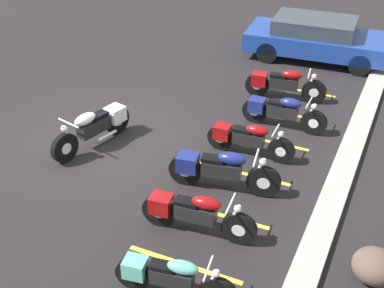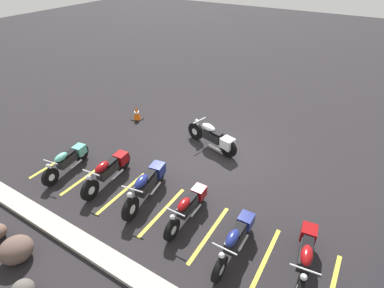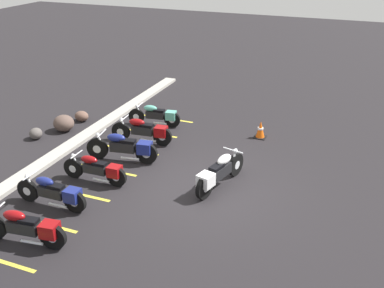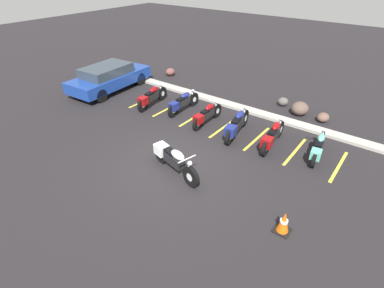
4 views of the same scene
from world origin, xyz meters
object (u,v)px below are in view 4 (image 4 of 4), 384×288
object	(u,v)px
parked_bike_4	(273,136)
parked_bike_5	(318,147)
parked_bike_2	(206,115)
parked_bike_3	(237,125)
parked_bike_0	(151,97)
traffic_cone	(284,223)
landscape_rock_0	(170,72)
landscape_rock_2	(283,102)
parked_bike_1	(182,103)
landscape_rock_1	(323,117)
landscape_rock_3	(300,108)
motorcycle_white_featured	(173,159)
car_blue	(109,77)

from	to	relation	value
parked_bike_4	parked_bike_5	xyz separation A→B (m)	(1.53, 0.28, -0.04)
parked_bike_2	parked_bike_3	bearing A→B (deg)	-94.00
parked_bike_0	traffic_cone	bearing A→B (deg)	-121.46
parked_bike_5	landscape_rock_0	world-z (taller)	parked_bike_5
landscape_rock_2	parked_bike_1	bearing A→B (deg)	-134.87
landscape_rock_1	landscape_rock_3	world-z (taller)	landscape_rock_3
landscape_rock_3	landscape_rock_0	bearing A→B (deg)	176.17
motorcycle_white_featured	landscape_rock_0	bearing A→B (deg)	145.39
parked_bike_5	landscape_rock_1	bearing A→B (deg)	4.77
parked_bike_5	landscape_rock_0	xyz separation A→B (m)	(-9.51, 3.41, -0.20)
parked_bike_0	landscape_rock_1	world-z (taller)	parked_bike_0
motorcycle_white_featured	car_blue	world-z (taller)	car_blue
parked_bike_2	landscape_rock_3	xyz separation A→B (m)	(2.74, 3.17, -0.13)
motorcycle_white_featured	parked_bike_4	bearing A→B (deg)	74.27
parked_bike_4	landscape_rock_2	world-z (taller)	parked_bike_4
parked_bike_5	landscape_rock_1	xyz separation A→B (m)	(-0.65, 2.84, -0.22)
parked_bike_2	landscape_rock_2	bearing A→B (deg)	-27.13
landscape_rock_2	parked_bike_4	bearing A→B (deg)	-73.49
parked_bike_0	parked_bike_2	world-z (taller)	parked_bike_0
parked_bike_0	parked_bike_2	size ratio (longest dim) A/B	1.07
landscape_rock_0	landscape_rock_3	bearing A→B (deg)	-3.83
parked_bike_4	car_blue	distance (m)	9.00
parked_bike_5	landscape_rock_3	size ratio (longest dim) A/B	2.64
parked_bike_3	parked_bike_5	size ratio (longest dim) A/B	1.16
parked_bike_2	parked_bike_4	size ratio (longest dim) A/B	0.93
parked_bike_3	landscape_rock_3	size ratio (longest dim) A/B	3.06
motorcycle_white_featured	parked_bike_5	xyz separation A→B (m)	(3.42, 3.55, -0.06)
parked_bike_0	parked_bike_4	distance (m)	5.89
parked_bike_0	parked_bike_1	distance (m)	1.55
landscape_rock_1	parked_bike_5	bearing A→B (deg)	-77.22
parked_bike_5	landscape_rock_2	xyz separation A→B (m)	(-2.61, 3.37, -0.22)
parked_bike_0	parked_bike_1	size ratio (longest dim) A/B	1.03
motorcycle_white_featured	car_blue	size ratio (longest dim) A/B	0.51
parked_bike_0	parked_bike_3	distance (m)	4.46
parked_bike_1	traffic_cone	xyz separation A→B (m)	(6.29, -3.85, -0.15)
motorcycle_white_featured	parked_bike_3	bearing A→B (deg)	96.03
landscape_rock_3	parked_bike_1	bearing A→B (deg)	-146.22
car_blue	traffic_cone	distance (m)	11.50
car_blue	parked_bike_5	bearing A→B (deg)	-92.89
landscape_rock_1	traffic_cone	distance (m)	6.72
parked_bike_2	parked_bike_4	world-z (taller)	parked_bike_4
landscape_rock_3	traffic_cone	world-z (taller)	traffic_cone
parked_bike_0	traffic_cone	xyz separation A→B (m)	(7.79, -3.45, -0.16)
parked_bike_4	landscape_rock_1	xyz separation A→B (m)	(0.89, 3.13, -0.26)
parked_bike_4	parked_bike_5	world-z (taller)	parked_bike_4
car_blue	landscape_rock_0	distance (m)	3.74
parked_bike_0	landscape_rock_2	xyz separation A→B (m)	(4.81, 3.72, -0.25)
parked_bike_3	landscape_rock_1	bearing A→B (deg)	-45.10
traffic_cone	landscape_rock_1	bearing A→B (deg)	98.66
landscape_rock_1	traffic_cone	world-z (taller)	traffic_cone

